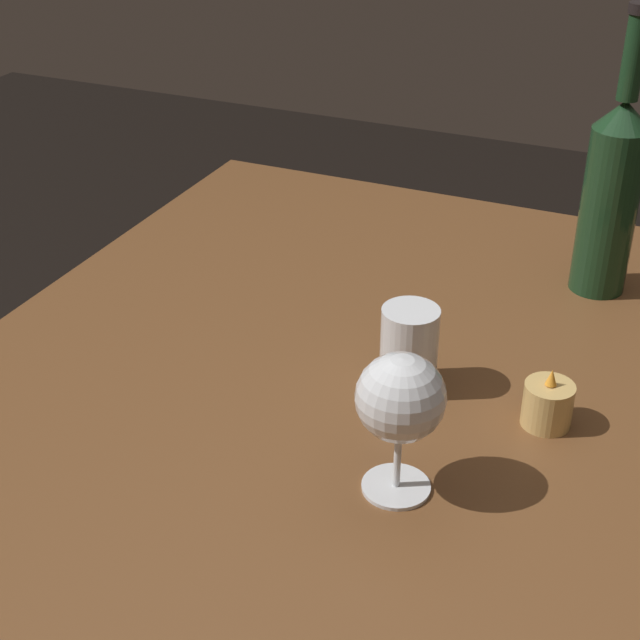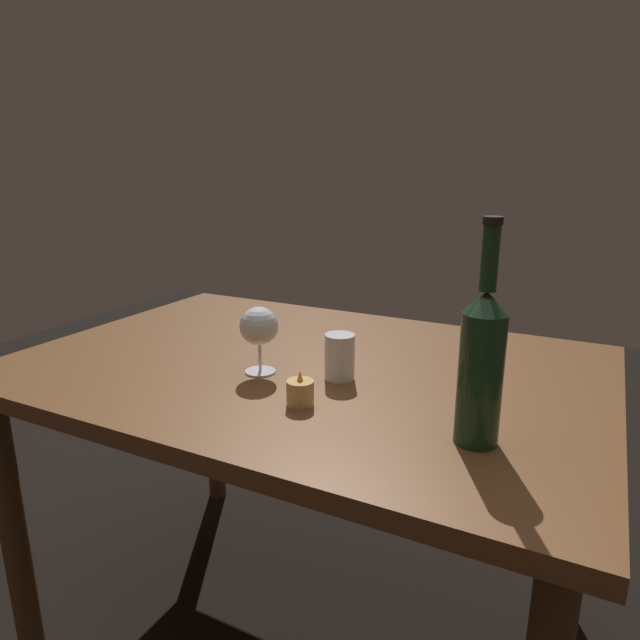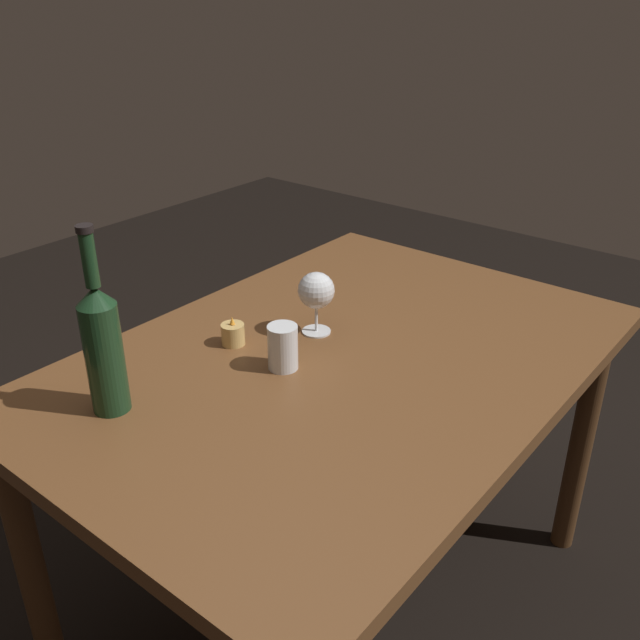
# 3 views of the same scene
# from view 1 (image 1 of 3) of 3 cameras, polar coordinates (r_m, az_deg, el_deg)

# --- Properties ---
(dining_table) EXTENTS (1.30, 0.90, 0.74)m
(dining_table) POSITION_cam_1_polar(r_m,az_deg,el_deg) (1.04, -0.21, -10.56)
(dining_table) COLOR brown
(dining_table) RESTS_ON ground
(wine_glass_left) EXTENTS (0.08, 0.08, 0.15)m
(wine_glass_left) POSITION_cam_1_polar(r_m,az_deg,el_deg) (0.85, 4.85, -4.85)
(wine_glass_left) COLOR white
(wine_glass_left) RESTS_ON dining_table
(wine_bottle) EXTENTS (0.07, 0.07, 0.36)m
(wine_bottle) POSITION_cam_1_polar(r_m,az_deg,el_deg) (1.24, 17.10, 7.43)
(wine_bottle) COLOR #19381E
(wine_bottle) RESTS_ON dining_table
(water_tumbler) EXTENTS (0.06, 0.06, 0.10)m
(water_tumbler) POSITION_cam_1_polar(r_m,az_deg,el_deg) (1.03, 5.35, -1.99)
(water_tumbler) COLOR white
(water_tumbler) RESTS_ON dining_table
(votive_candle) EXTENTS (0.05, 0.05, 0.07)m
(votive_candle) POSITION_cam_1_polar(r_m,az_deg,el_deg) (1.01, 13.50, -5.02)
(votive_candle) COLOR #DBB266
(votive_candle) RESTS_ON dining_table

